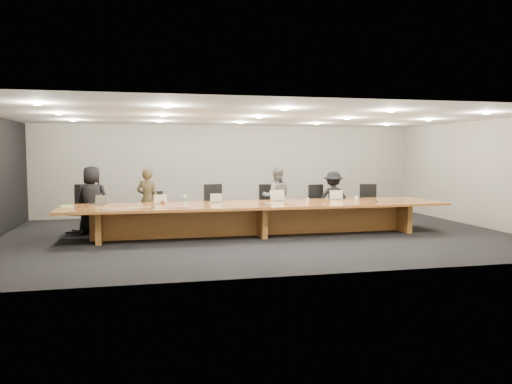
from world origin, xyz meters
TOP-DOWN VIEW (x-y plane):
  - ground at (0.00, 0.00)m, footprint 12.00×12.00m
  - back_wall at (0.00, 4.00)m, footprint 12.00×0.02m
  - conference_table at (0.00, 0.00)m, footprint 9.00×1.80m
  - chair_far_left at (-4.12, 1.17)m, footprint 0.74×0.74m
  - chair_left at (-2.36, 1.18)m, footprint 0.58×0.58m
  - chair_mid_left at (-0.84, 1.27)m, footprint 0.70×0.70m
  - chair_mid_right at (0.56, 1.31)m, footprint 0.68×0.68m
  - chair_right at (1.99, 1.20)m, footprint 0.71×0.71m
  - chair_far_right at (3.43, 1.27)m, footprint 0.70×0.70m
  - person_a at (-3.88, 1.19)m, footprint 0.88×0.66m
  - person_b at (-2.56, 1.22)m, footprint 0.67×0.56m
  - person_c at (0.77, 1.24)m, footprint 0.83×0.69m
  - person_d at (2.31, 1.12)m, footprint 1.03×0.72m
  - laptop_a at (-3.64, 0.33)m, footprint 0.37×0.32m
  - laptop_b at (-2.26, 0.28)m, footprint 0.33×0.26m
  - laptop_c at (-0.99, 0.36)m, footprint 0.34×0.30m
  - laptop_d at (0.61, 0.42)m, footprint 0.38×0.29m
  - laptop_e at (2.12, 0.39)m, footprint 0.38×0.32m
  - water_bottle at (-1.73, 0.13)m, footprint 0.10×0.10m
  - amber_mug at (-2.23, 0.21)m, footprint 0.09×0.09m
  - paper_cup_near at (1.25, 0.12)m, footprint 0.10×0.10m
  - paper_cup_far at (2.64, 0.35)m, footprint 0.11×0.11m
  - notepad at (-4.35, 0.30)m, footprint 0.33×0.30m
  - lime_gadget at (-4.33, 0.29)m, footprint 0.17×0.10m
  - av_box at (-3.41, -0.73)m, footprint 0.26×0.22m
  - mic_left at (-2.46, -0.48)m, footprint 0.16×0.16m
  - mic_center at (0.04, -0.35)m, footprint 0.15×0.15m
  - mic_right at (2.87, -0.31)m, footprint 0.15×0.15m

SIDE VIEW (x-z plane):
  - ground at x=0.00m, z-range 0.00..0.00m
  - chair_left at x=-2.36m, z-range 0.00..1.00m
  - conference_table at x=0.00m, z-range 0.15..0.90m
  - chair_far_right at x=3.43m, z-range 0.00..1.10m
  - chair_right at x=1.99m, z-range 0.00..1.11m
  - chair_mid_right at x=0.56m, z-range 0.00..1.13m
  - chair_mid_left at x=-0.84m, z-range 0.00..1.16m
  - chair_far_left at x=-4.12m, z-range 0.00..1.20m
  - person_d at x=2.31m, z-range 0.00..1.45m
  - notepad at x=-4.35m, z-range 0.75..0.77m
  - mic_right at x=2.87m, z-range 0.75..0.78m
  - mic_left at x=-2.46m, z-range 0.75..0.78m
  - mic_center at x=0.04m, z-range 0.75..0.78m
  - av_box at x=-3.41m, z-range 0.75..0.78m
  - lime_gadget at x=-4.33m, z-range 0.77..0.79m
  - person_c at x=0.77m, z-range 0.00..1.57m
  - person_b at x=-2.56m, z-range 0.00..1.58m
  - amber_mug at x=-2.23m, z-range 0.75..0.85m
  - paper_cup_near at x=1.25m, z-range 0.75..0.85m
  - paper_cup_far at x=2.64m, z-range 0.75..0.85m
  - person_a at x=-3.88m, z-range 0.00..1.63m
  - laptop_c at x=-0.99m, z-range 0.75..0.98m
  - water_bottle at x=-1.73m, z-range 0.75..0.98m
  - laptop_b at x=-2.26m, z-range 0.75..0.99m
  - laptop_a at x=-3.64m, z-range 0.75..0.99m
  - laptop_e at x=2.12m, z-range 0.75..1.01m
  - laptop_d at x=0.61m, z-range 0.75..1.04m
  - back_wall at x=0.00m, z-range 0.00..2.80m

